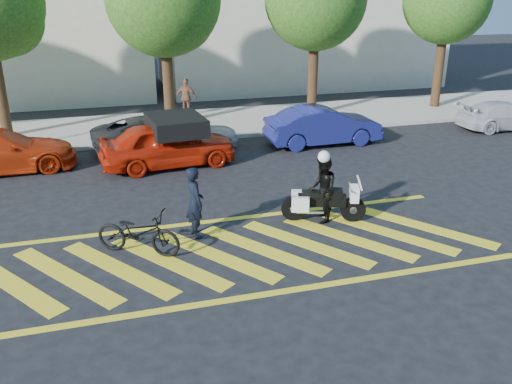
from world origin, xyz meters
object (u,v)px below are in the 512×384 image
object	(u,v)px
officer_moto	(322,189)
parked_mid_left	(155,134)
bicycle	(138,232)
parked_mid_right	(187,133)
red_convertible	(168,144)
officer_bike	(195,202)
police_motorcycle	(322,202)
parked_right	(323,126)
parked_far_right	(504,116)

from	to	relation	value
officer_moto	parked_mid_left	bearing A→B (deg)	-136.76
bicycle	parked_mid_right	bearing A→B (deg)	12.29
bicycle	red_convertible	world-z (taller)	red_convertible
officer_bike	red_convertible	distance (m)	5.61
officer_bike	bicycle	distance (m)	1.58
officer_bike	red_convertible	xyz separation A→B (m)	(0.08, 5.61, -0.12)
officer_moto	red_convertible	size ratio (longest dim) A/B	0.39
police_motorcycle	parked_right	xyz separation A→B (m)	(2.81, 6.65, 0.20)
red_convertible	parked_mid_left	xyz separation A→B (m)	(-0.21, 1.99, -0.13)
police_motorcycle	officer_bike	bearing A→B (deg)	-161.73
bicycle	police_motorcycle	bearing A→B (deg)	-54.07
red_convertible	parked_far_right	bearing A→B (deg)	-91.66
red_convertible	parked_mid_left	size ratio (longest dim) A/B	0.99
police_motorcycle	officer_moto	world-z (taller)	officer_moto
bicycle	red_convertible	xyz separation A→B (m)	(1.51, 6.18, 0.24)
officer_moto	parked_far_right	bearing A→B (deg)	139.89
police_motorcycle	bicycle	bearing A→B (deg)	-154.66
parked_right	officer_moto	bearing A→B (deg)	156.47
parked_mid_left	officer_bike	bearing A→B (deg)	173.85
parked_mid_right	police_motorcycle	bearing A→B (deg)	-163.05
bicycle	parked_far_right	distance (m)	17.41
red_convertible	parked_right	xyz separation A→B (m)	(6.07, 1.00, -0.04)
parked_far_right	bicycle	bearing A→B (deg)	116.60
red_convertible	parked_mid_right	size ratio (longest dim) A/B	1.21
parked_mid_right	officer_bike	bearing A→B (deg)	171.56
officer_bike	parked_right	bearing A→B (deg)	-52.62
parked_far_right	red_convertible	bearing A→B (deg)	96.22
parked_right	parked_far_right	distance (m)	8.27
police_motorcycle	parked_right	distance (m)	7.22
bicycle	officer_moto	distance (m)	4.80
officer_bike	parked_far_right	world-z (taller)	officer_bike
officer_bike	parked_right	world-z (taller)	officer_bike
parked_mid_left	parked_far_right	bearing A→B (deg)	-101.01
parked_mid_right	parked_far_right	world-z (taller)	parked_mid_right
bicycle	officer_moto	xyz separation A→B (m)	(4.76, 0.52, 0.36)
police_motorcycle	officer_moto	distance (m)	0.36
officer_moto	parked_far_right	world-z (taller)	officer_moto
officer_moto	parked_mid_right	world-z (taller)	officer_moto
parked_mid_right	bicycle	bearing A→B (deg)	162.28
red_convertible	parked_mid_right	distance (m)	1.98
parked_mid_right	parked_far_right	size ratio (longest dim) A/B	0.93
parked_mid_left	parked_right	bearing A→B (deg)	-106.09
bicycle	parked_far_right	size ratio (longest dim) A/B	0.50
parked_mid_right	parked_right	bearing A→B (deg)	-98.61
officer_bike	police_motorcycle	world-z (taller)	officer_bike
parked_mid_left	parked_far_right	world-z (taller)	parked_mid_left
officer_moto	parked_mid_left	xyz separation A→B (m)	(-3.45, 7.65, -0.25)
officer_bike	parked_right	distance (m)	9.03
officer_moto	parked_mid_right	bearing A→B (deg)	-143.77
officer_bike	parked_mid_left	world-z (taller)	officer_bike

